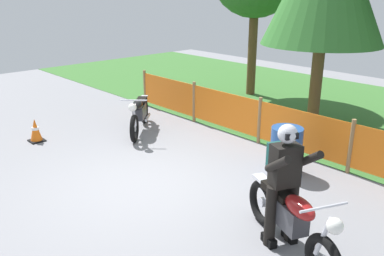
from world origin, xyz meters
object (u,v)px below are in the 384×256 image
object	(u,v)px
rider_lead	(284,178)
traffic_cone	(35,130)
motorcycle_lead	(291,219)
spare_drum	(286,150)
motorcycle_trailing	(139,113)

from	to	relation	value
rider_lead	traffic_cone	world-z (taller)	rider_lead
motorcycle_lead	rider_lead	size ratio (longest dim) A/B	1.17
spare_drum	rider_lead	bearing A→B (deg)	-56.67
motorcycle_lead	traffic_cone	world-z (taller)	motorcycle_lead
motorcycle_lead	traffic_cone	bearing A→B (deg)	-149.62
traffic_cone	spare_drum	distance (m)	5.52
motorcycle_lead	spare_drum	bearing A→B (deg)	149.68
motorcycle_trailing	rider_lead	xyz separation A→B (m)	(4.96, -1.25, 0.49)
motorcycle_trailing	spare_drum	distance (m)	3.76
motorcycle_trailing	traffic_cone	world-z (taller)	motorcycle_trailing
traffic_cone	spare_drum	size ratio (longest dim) A/B	0.60
motorcycle_lead	traffic_cone	distance (m)	6.29
motorcycle_trailing	rider_lead	distance (m)	5.14
rider_lead	spare_drum	size ratio (longest dim) A/B	1.92
motorcycle_lead	traffic_cone	size ratio (longest dim) A/B	3.74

